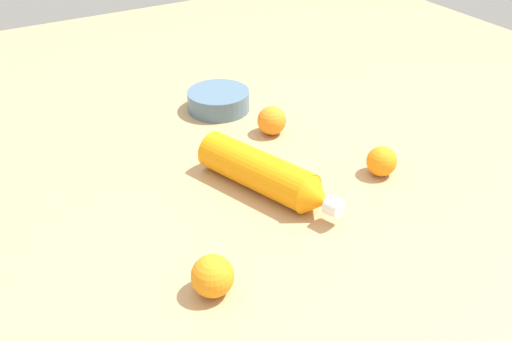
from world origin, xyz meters
The scene contains 6 objects.
ground_plane centered at (0.00, 0.00, 0.00)m, with size 2.40×2.40×0.00m, color tan.
water_bottle centered at (-0.05, -0.01, 0.04)m, with size 0.32×0.17×0.08m.
orange_0 centered at (-0.11, -0.24, 0.03)m, with size 0.06×0.06×0.06m, color orange.
orange_1 centered at (-0.24, 0.21, 0.03)m, with size 0.07×0.07×0.07m, color orange.
orange_2 centered at (0.15, -0.14, 0.03)m, with size 0.07×0.07×0.07m, color orange.
ceramic_bowl centered at (0.32, -0.09, 0.02)m, with size 0.15×0.15×0.05m, color slate.
Camera 1 is at (-0.83, 0.47, 0.64)m, focal length 40.23 mm.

